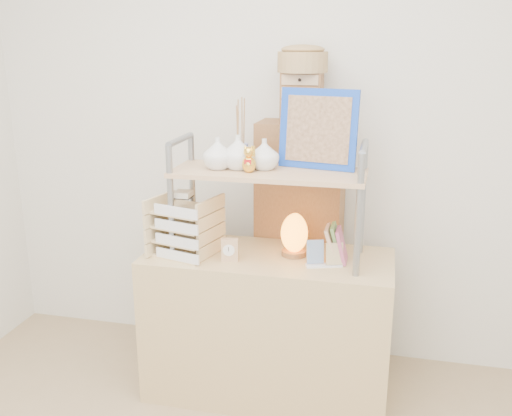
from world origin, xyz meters
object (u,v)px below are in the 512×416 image
at_px(cabinet, 299,246).
at_px(salt_lamp, 294,234).
at_px(desk, 268,325).
at_px(letter_tray, 184,229).

relative_size(cabinet, salt_lamp, 6.36).
distance_m(desk, cabinet, 0.49).
relative_size(letter_tray, salt_lamp, 1.50).
bearing_deg(salt_lamp, cabinet, 94.43).
height_order(cabinet, letter_tray, cabinet).
bearing_deg(letter_tray, salt_lamp, 11.59).
relative_size(desk, letter_tray, 3.76).
distance_m(cabinet, letter_tray, 0.69).
bearing_deg(salt_lamp, letter_tray, -168.41).
xyz_separation_m(desk, cabinet, (0.10, 0.37, 0.30)).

